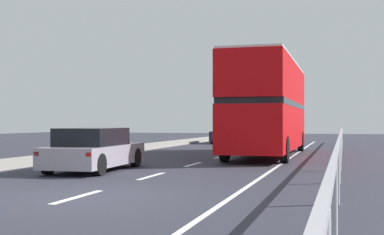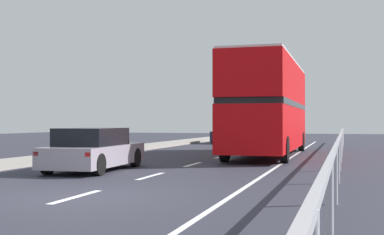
% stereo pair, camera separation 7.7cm
% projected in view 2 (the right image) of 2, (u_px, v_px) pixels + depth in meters
% --- Properties ---
extents(ground_plane, '(75.53, 120.00, 0.10)m').
position_uv_depth(ground_plane, '(81.00, 198.00, 10.85)').
color(ground_plane, '#2C2C37').
extents(lane_paint_markings, '(3.17, 46.00, 0.01)m').
position_uv_depth(lane_paint_markings, '(245.00, 165.00, 18.70)').
color(lane_paint_markings, silver).
rests_on(lane_paint_markings, ground).
extents(bridge_side_railing, '(0.10, 42.00, 1.08)m').
position_uv_depth(bridge_side_railing, '(340.00, 141.00, 18.05)').
color(bridge_side_railing, '#ABABB2').
rests_on(bridge_side_railing, ground).
extents(double_decker_bus_red, '(2.62, 11.32, 4.26)m').
position_uv_depth(double_decker_bus_red, '(269.00, 105.00, 23.69)').
color(double_decker_bus_red, red).
rests_on(double_decker_bus_red, ground).
extents(hatchback_car_near, '(1.99, 4.55, 1.34)m').
position_uv_depth(hatchback_car_near, '(94.00, 150.00, 16.45)').
color(hatchback_car_near, gray).
rests_on(hatchback_car_near, ground).
extents(sedan_car_ahead, '(1.85, 4.41, 1.42)m').
position_uv_depth(sedan_car_ahead, '(229.00, 134.00, 37.66)').
color(sedan_car_ahead, '#211E33').
rests_on(sedan_car_ahead, ground).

